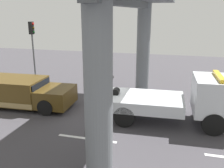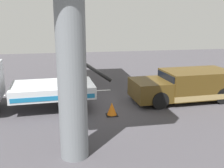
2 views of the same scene
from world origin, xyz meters
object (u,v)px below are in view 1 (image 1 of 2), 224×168
object	(u,v)px
towed_van_green	(23,93)
traffic_light_near	(32,39)
traffic_cone_orange	(102,99)
tow_truck_white	(184,99)

from	to	relation	value
towed_van_green	traffic_light_near	distance (m)	5.82
towed_van_green	traffic_cone_orange	xyz separation A→B (m)	(4.24, 1.48, -0.49)
tow_truck_white	traffic_cone_orange	xyz separation A→B (m)	(-4.51, 1.44, -0.92)
tow_truck_white	towed_van_green	world-z (taller)	tow_truck_white
traffic_light_near	traffic_cone_orange	bearing A→B (deg)	-27.57
towed_van_green	traffic_cone_orange	distance (m)	4.52
tow_truck_white	traffic_light_near	xyz separation A→B (m)	(-10.89, 4.77, 2.06)
traffic_cone_orange	towed_van_green	bearing A→B (deg)	-160.74
towed_van_green	traffic_light_near	bearing A→B (deg)	113.98
traffic_light_near	towed_van_green	bearing A→B (deg)	-66.02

